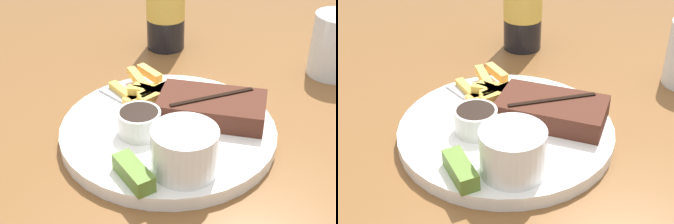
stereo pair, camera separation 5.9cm
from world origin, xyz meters
TOP-DOWN VIEW (x-y plane):
  - dining_table at (0.00, 0.00)m, footprint 1.46×1.55m
  - dinner_plate at (0.00, 0.00)m, footprint 0.28×0.28m
  - steak_portion at (0.05, 0.04)m, footprint 0.15×0.09m
  - fries_pile at (-0.04, 0.05)m, footprint 0.12×0.10m
  - coleslaw_cup at (0.05, -0.08)m, footprint 0.07×0.07m
  - dipping_sauce_cup at (-0.03, -0.03)m, footprint 0.05×0.05m
  - pickle_spear at (-0.00, -0.11)m, footprint 0.06×0.05m
  - fork_utensil at (-0.07, 0.03)m, footprint 0.13×0.07m
  - beer_bottle at (-0.10, 0.26)m, footprint 0.07×0.07m

SIDE VIEW (x-z plane):
  - dining_table at x=0.00m, z-range 0.32..1.09m
  - dinner_plate at x=0.00m, z-range 0.77..0.78m
  - fork_utensil at x=-0.07m, z-range 0.78..0.79m
  - pickle_spear at x=0.00m, z-range 0.78..0.80m
  - fries_pile at x=-0.04m, z-range 0.79..0.81m
  - steak_portion at x=0.05m, z-range 0.78..0.81m
  - dipping_sauce_cup at x=-0.03m, z-range 0.79..0.82m
  - coleslaw_cup at x=0.05m, z-range 0.79..0.84m
  - beer_bottle at x=-0.10m, z-range 0.73..0.98m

